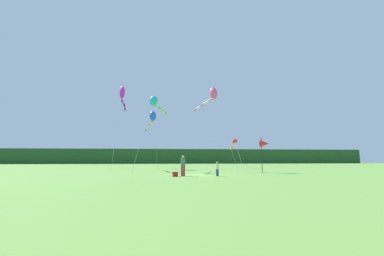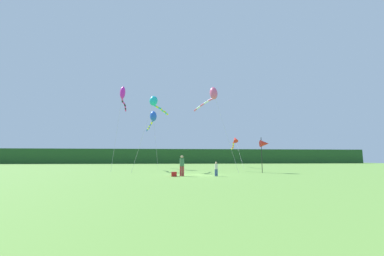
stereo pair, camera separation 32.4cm
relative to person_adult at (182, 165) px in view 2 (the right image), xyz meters
The scene contains 11 objects.
ground_plane 2.46m from the person_adult, 46.81° to the left, with size 120.00×120.00×0.00m, color #6B9E42.
distant_treeline 46.70m from the person_adult, 88.09° to the left, with size 108.00×2.02×3.97m, color #234C23.
person_adult is the anchor object (origin of this frame).
person_child 2.83m from the person_adult, ahead, with size 0.26×0.26×1.17m.
cooler_box 1.02m from the person_adult, 159.21° to the right, with size 0.43×0.43×0.37m, color red.
banner_flag_pole 9.76m from the person_adult, 24.25° to the left, with size 0.90×0.70×3.61m.
kite_cyan 10.78m from the person_adult, 110.42° to the left, with size 3.59×5.48×8.76m.
kite_blue 15.88m from the person_adult, 103.69° to the left, with size 2.39×7.66×8.24m.
kite_red 19.06m from the person_adult, 61.20° to the left, with size 1.29×9.76×4.92m.
kite_magenta 15.54m from the person_adult, 123.34° to the left, with size 0.66×8.28×10.74m.
kite_rainbow 12.14m from the person_adult, 62.93° to the left, with size 3.99×6.63×10.14m.
Camera 2 is at (-2.60, -21.53, 1.46)m, focal length 22.36 mm.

